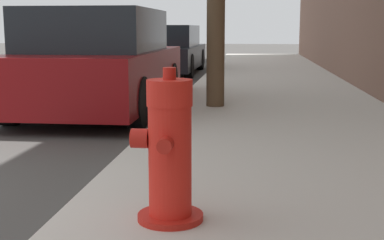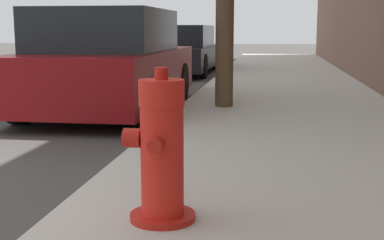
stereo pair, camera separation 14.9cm
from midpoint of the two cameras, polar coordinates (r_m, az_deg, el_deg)
The scene contains 3 objects.
fire_hydrant at distance 2.95m, azimuth -1.83°, elevation -3.50°, with size 0.40×0.40×0.86m.
parked_car_near at distance 7.98m, azimuth -8.26°, elevation 6.01°, with size 1.85×4.12×1.49m.
parked_car_mid at distance 14.64m, azimuth -0.81°, elevation 7.43°, with size 1.69×4.52×1.30m.
Camera 2 is at (3.41, -2.80, 1.22)m, focal length 50.00 mm.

